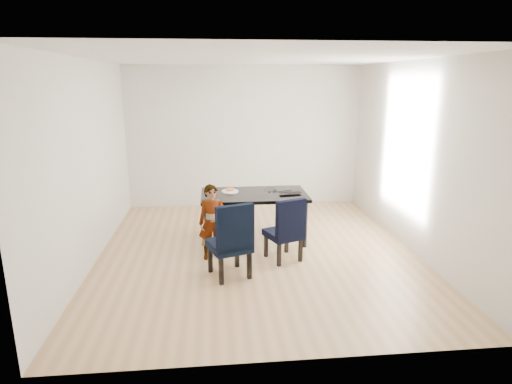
{
  "coord_description": "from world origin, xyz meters",
  "views": [
    {
      "loc": [
        -0.59,
        -5.75,
        2.41
      ],
      "look_at": [
        0.0,
        0.2,
        0.85
      ],
      "focal_mm": 30.0,
      "sensor_mm": 36.0,
      "label": 1
    }
  ],
  "objects": [
    {
      "name": "wall_back",
      "position": [
        0.0,
        2.5,
        1.35
      ],
      "size": [
        4.5,
        0.01,
        2.7
      ],
      "primitive_type": "cube",
      "color": "silver",
      "rests_on": "ground"
    },
    {
      "name": "laptop",
      "position": [
        0.53,
        0.45,
        0.76
      ],
      "size": [
        0.38,
        0.28,
        0.03
      ],
      "primitive_type": "imported",
      "rotation": [
        0.0,
        0.0,
        3.35
      ],
      "color": "black",
      "rests_on": "dining_table"
    },
    {
      "name": "ceiling",
      "position": [
        0.0,
        0.0,
        2.71
      ],
      "size": [
        4.5,
        5.0,
        0.01
      ],
      "primitive_type": "cube",
      "color": "white",
      "rests_on": "wall_back"
    },
    {
      "name": "wall_left",
      "position": [
        -2.25,
        0.0,
        1.35
      ],
      "size": [
        0.01,
        5.0,
        2.7
      ],
      "primitive_type": "cube",
      "color": "silver",
      "rests_on": "ground"
    },
    {
      "name": "sandwich",
      "position": [
        -0.36,
        0.62,
        0.79
      ],
      "size": [
        0.16,
        0.11,
        0.06
      ],
      "primitive_type": "ellipsoid",
      "rotation": [
        0.0,
        0.0,
        -0.33
      ],
      "color": "#BE6D44",
      "rests_on": "plate"
    },
    {
      "name": "chair_right",
      "position": [
        0.33,
        -0.28,
        0.45
      ],
      "size": [
        0.57,
        0.58,
        0.9
      ],
      "primitive_type": "cube",
      "rotation": [
        0.0,
        0.0,
        0.39
      ],
      "color": "black",
      "rests_on": "floor"
    },
    {
      "name": "child",
      "position": [
        -0.64,
        -0.15,
        0.53
      ],
      "size": [
        0.4,
        0.28,
        1.05
      ],
      "primitive_type": "imported",
      "rotation": [
        0.0,
        0.0,
        0.08
      ],
      "color": "orange",
      "rests_on": "floor"
    },
    {
      "name": "cable_tangle",
      "position": [
        0.3,
        0.57,
        0.75
      ],
      "size": [
        0.19,
        0.19,
        0.01
      ],
      "primitive_type": "torus",
      "rotation": [
        0.0,
        0.0,
        -0.32
      ],
      "color": "black",
      "rests_on": "dining_table"
    },
    {
      "name": "wall_right",
      "position": [
        2.25,
        0.0,
        1.35
      ],
      "size": [
        0.01,
        5.0,
        2.7
      ],
      "primitive_type": "cube",
      "color": "white",
      "rests_on": "ground"
    },
    {
      "name": "plate",
      "position": [
        -0.36,
        0.63,
        0.76
      ],
      "size": [
        0.31,
        0.31,
        0.01
      ],
      "primitive_type": "cylinder",
      "rotation": [
        0.0,
        0.0,
        -0.18
      ],
      "color": "white",
      "rests_on": "dining_table"
    },
    {
      "name": "floor",
      "position": [
        0.0,
        0.0,
        -0.01
      ],
      "size": [
        4.5,
        5.0,
        0.01
      ],
      "primitive_type": "cube",
      "color": "tan",
      "rests_on": "ground"
    },
    {
      "name": "wall_front",
      "position": [
        0.0,
        -2.5,
        1.35
      ],
      "size": [
        4.5,
        0.01,
        2.7
      ],
      "primitive_type": "cube",
      "color": "silver",
      "rests_on": "ground"
    },
    {
      "name": "dining_table",
      "position": [
        0.0,
        0.5,
        0.38
      ],
      "size": [
        1.6,
        0.9,
        0.75
      ],
      "primitive_type": "cube",
      "color": "black",
      "rests_on": "floor"
    },
    {
      "name": "chair_left",
      "position": [
        -0.43,
        -0.72,
        0.49
      ],
      "size": [
        0.61,
        0.62,
        0.99
      ],
      "primitive_type": "cube",
      "rotation": [
        0.0,
        0.0,
        0.35
      ],
      "color": "black",
      "rests_on": "floor"
    }
  ]
}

